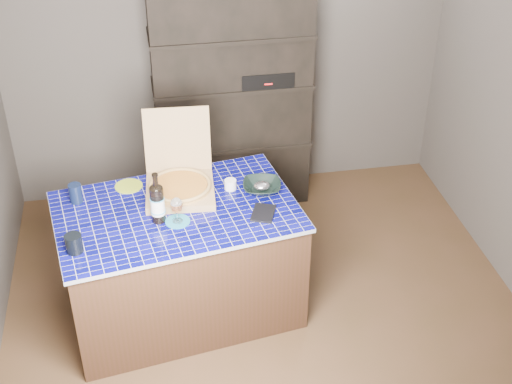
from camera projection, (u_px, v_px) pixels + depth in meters
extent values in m
plane|color=#4E3321|center=(268.00, 319.00, 4.81)|extent=(3.50, 3.50, 0.00)
plane|color=#48453F|center=(227.00, 47.00, 5.56)|extent=(3.50, 0.00, 3.50)
cube|color=black|center=(232.00, 100.00, 5.57)|extent=(1.20, 0.40, 1.80)
cube|color=black|center=(265.00, 74.00, 5.44)|extent=(0.40, 0.32, 0.12)
cube|color=#3E2518|center=(180.00, 263.00, 4.69)|extent=(1.58, 1.13, 0.79)
cube|color=#040645|center=(176.00, 212.00, 4.46)|extent=(1.63, 1.17, 0.03)
cube|color=#A17653|center=(180.00, 191.00, 4.59)|extent=(0.46, 0.46, 0.05)
cube|color=#A17653|center=(177.00, 139.00, 4.68)|extent=(0.44, 0.13, 0.43)
cylinder|color=#A78045|center=(180.00, 187.00, 4.57)|extent=(0.40, 0.40, 0.01)
cylinder|color=maroon|center=(180.00, 186.00, 4.57)|extent=(0.35, 0.35, 0.01)
torus|color=#A78045|center=(180.00, 185.00, 4.56)|extent=(0.40, 0.40, 0.02)
cylinder|color=black|center=(158.00, 205.00, 4.30)|extent=(0.08, 0.08, 0.24)
ellipsoid|color=black|center=(156.00, 188.00, 4.23)|extent=(0.08, 0.08, 0.05)
cylinder|color=black|center=(155.00, 181.00, 4.20)|extent=(0.03, 0.03, 0.10)
cylinder|color=white|center=(158.00, 206.00, 4.30)|extent=(0.09, 0.09, 0.11)
cylinder|color=#3EA0D2|center=(158.00, 211.00, 4.32)|extent=(0.09, 0.09, 0.01)
cylinder|color=#3EA0D2|center=(157.00, 199.00, 4.27)|extent=(0.09, 0.09, 0.01)
cylinder|color=teal|center=(178.00, 221.00, 4.35)|extent=(0.15, 0.15, 0.01)
cylinder|color=white|center=(178.00, 221.00, 4.35)|extent=(0.07, 0.07, 0.00)
cylinder|color=white|center=(177.00, 216.00, 4.32)|extent=(0.01, 0.01, 0.07)
ellipsoid|color=white|center=(176.00, 205.00, 4.28)|extent=(0.08, 0.08, 0.10)
cylinder|color=#C2661F|center=(177.00, 206.00, 4.29)|extent=(0.06, 0.06, 0.05)
cylinder|color=white|center=(176.00, 203.00, 4.27)|extent=(0.06, 0.06, 0.02)
cylinder|color=black|center=(74.00, 243.00, 4.08)|extent=(0.10, 0.10, 0.11)
cube|color=black|center=(263.00, 213.00, 4.42)|extent=(0.19, 0.22, 0.01)
imported|color=black|center=(262.00, 187.00, 4.62)|extent=(0.28, 0.28, 0.06)
ellipsoid|color=#AEABB7|center=(262.00, 186.00, 4.61)|extent=(0.11, 0.09, 0.05)
cylinder|color=white|center=(230.00, 184.00, 4.64)|extent=(0.08, 0.08, 0.07)
cylinder|color=black|center=(76.00, 193.00, 4.50)|extent=(0.08, 0.08, 0.13)
cylinder|color=#94AE25|center=(129.00, 186.00, 4.68)|extent=(0.18, 0.18, 0.01)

